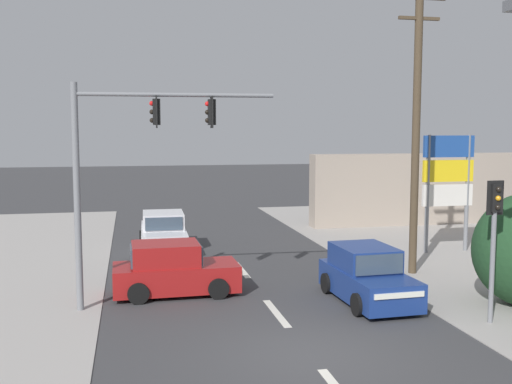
{
  "coord_description": "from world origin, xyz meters",
  "views": [
    {
      "loc": [
        -3.68,
        -11.82,
        4.77
      ],
      "look_at": [
        -0.34,
        4.0,
        3.1
      ],
      "focal_mm": 42.0,
      "sensor_mm": 36.0,
      "label": 1
    }
  ],
  "objects": [
    {
      "name": "ground_plane",
      "position": [
        0.0,
        0.0,
        0.0
      ],
      "size": [
        140.0,
        140.0,
        0.0
      ],
      "primitive_type": "plane",
      "color": "#3A3A3D"
    },
    {
      "name": "lane_dash_mid",
      "position": [
        0.0,
        3.0,
        0.0
      ],
      "size": [
        0.2,
        2.4,
        0.01
      ],
      "primitive_type": "cube",
      "color": "silver",
      "rests_on": "ground"
    },
    {
      "name": "lane_dash_far",
      "position": [
        0.0,
        8.0,
        0.0
      ],
      "size": [
        0.2,
        2.4,
        0.01
      ],
      "primitive_type": "cube",
      "color": "silver",
      "rests_on": "ground"
    },
    {
      "name": "utility_pole_midground_right",
      "position": [
        5.49,
        6.3,
        4.96
      ],
      "size": [
        1.8,
        0.26,
        9.44
      ],
      "color": "#4C3D2B",
      "rests_on": "ground"
    },
    {
      "name": "traffic_signal_mast",
      "position": [
        -3.75,
        4.24,
        4.15
      ],
      "size": [
        5.29,
        0.49,
        6.0
      ],
      "color": "slate",
      "rests_on": "ground"
    },
    {
      "name": "pedestal_signal_right_kerb",
      "position": [
        4.99,
        1.08,
        2.42
      ],
      "size": [
        0.44,
        0.29,
        3.56
      ],
      "color": "slate",
      "rests_on": "ground"
    },
    {
      "name": "shopping_plaza_sign",
      "position": [
        8.43,
        9.34,
        2.98
      ],
      "size": [
        2.1,
        0.16,
        4.6
      ],
      "color": "slate",
      "rests_on": "ground"
    },
    {
      "name": "shopfront_wall_far",
      "position": [
        11.0,
        16.0,
        1.8
      ],
      "size": [
        12.0,
        1.0,
        3.6
      ],
      "primitive_type": "cube",
      "color": "#A39384",
      "rests_on": "ground"
    },
    {
      "name": "hatchback_oncoming_mid",
      "position": [
        2.75,
        3.56,
        0.7
      ],
      "size": [
        1.89,
        3.69,
        1.53
      ],
      "color": "navy",
      "rests_on": "ground"
    },
    {
      "name": "sedan_kerbside_parked",
      "position": [
        -2.44,
        11.78,
        0.7
      ],
      "size": [
        1.96,
        4.28,
        1.56
      ],
      "color": "silver",
      "rests_on": "ground"
    },
    {
      "name": "hatchback_crossing_left",
      "position": [
        -2.51,
        5.39,
        0.7
      ],
      "size": [
        3.67,
        1.83,
        1.53
      ],
      "color": "maroon",
      "rests_on": "ground"
    }
  ]
}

